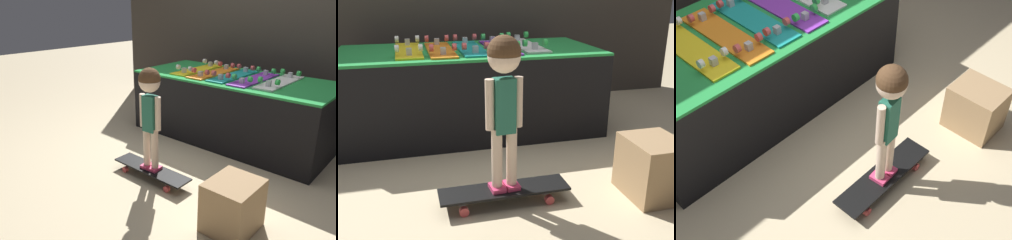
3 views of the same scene
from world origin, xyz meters
The scene contains 10 objects.
ground_plane centered at (0.00, 0.00, 0.00)m, with size 16.00×16.00×0.00m, color beige.
display_rack centered at (0.00, 0.57, 0.34)m, with size 2.06×0.95×0.69m.
skateboard_yellow_on_rack centered at (-0.48, 0.58, 0.70)m, with size 0.20×0.76×0.09m.
skateboard_orange_on_rack centered at (-0.24, 0.55, 0.70)m, with size 0.20×0.76×0.09m.
skateboard_teal_on_rack centered at (0.00, 0.56, 0.70)m, with size 0.20×0.76×0.09m.
skateboard_purple_on_rack centered at (0.24, 0.55, 0.70)m, with size 0.20×0.76×0.09m.
skateboard_white_on_rack centered at (0.48, 0.60, 0.70)m, with size 0.20×0.76×0.09m.
skateboard_on_floor centered at (-0.03, -0.66, 0.07)m, with size 0.74×0.19×0.09m.
child centered at (-0.03, -0.66, 0.69)m, with size 0.21×0.17×0.86m.
storage_box centered at (0.83, -0.79, 0.17)m, with size 0.30×0.36×0.35m.
Camera 2 is at (-0.52, -2.57, 1.20)m, focal length 42.00 mm.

